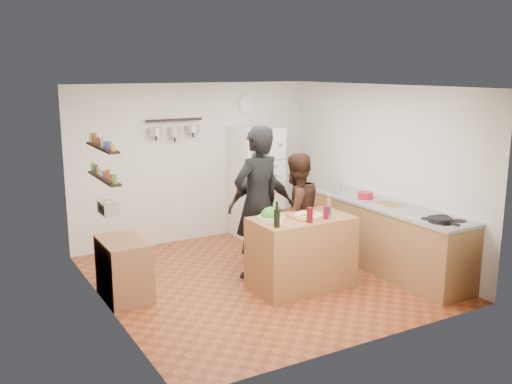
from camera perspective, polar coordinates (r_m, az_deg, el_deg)
room_shell at (r=7.61m, az=-1.07°, el=1.14°), size 4.20×4.20×4.20m
prep_island at (r=7.22m, az=4.54°, el=-6.05°), size 1.25×0.72×0.91m
pizza_board at (r=7.11m, az=5.23°, el=-2.43°), size 0.42×0.34×0.02m
pizza at (r=7.11m, az=5.23°, el=-2.28°), size 0.34×0.34×0.02m
salad_bowl at (r=6.90m, az=1.49°, el=-2.66°), size 0.31×0.31×0.06m
wine_bottle at (r=6.62m, az=2.10°, el=-2.63°), size 0.07×0.07×0.22m
wine_glass_near at (r=6.85m, az=5.40°, el=-2.31°), size 0.08×0.08×0.18m
wine_glass_far at (r=7.03m, az=7.02°, el=-2.06°), size 0.07×0.07×0.16m
pepper_mill at (r=7.36m, az=7.30°, el=-1.29°), size 0.06×0.06×0.19m
salt_canister at (r=7.15m, az=7.15°, el=-1.95°), size 0.08×0.08×0.13m
person_left at (r=7.41m, az=0.13°, el=-1.08°), size 0.81×0.61×2.01m
person_center at (r=7.69m, az=3.98°, el=-2.11°), size 0.84×0.68×1.63m
person_back at (r=8.00m, az=0.51°, el=-1.57°), size 1.01×0.61×1.61m
counter_run at (r=8.03m, az=12.99°, el=-4.47°), size 0.63×2.63×0.90m
stove_top at (r=7.27m, az=18.22°, el=-2.77°), size 0.60×0.62×0.02m
skillet at (r=7.16m, az=17.93°, el=-2.66°), size 0.29×0.29×0.05m
sink at (r=8.53m, az=9.30°, el=-0.09°), size 0.50×0.80×0.03m
cutting_board at (r=7.92m, az=13.09°, el=-1.26°), size 0.30×0.40×0.02m
red_bowl at (r=8.18m, az=10.88°, el=-0.33°), size 0.22×0.22×0.09m
fridge at (r=9.30m, az=0.06°, el=0.99°), size 0.70×0.68×1.80m
wall_clock at (r=9.42m, az=-0.94°, el=8.81°), size 0.30×0.03×0.30m
spice_shelf_lower at (r=6.69m, az=-14.97°, el=1.35°), size 0.12×1.00×0.02m
spice_shelf_upper at (r=6.63m, az=-15.14°, el=4.32°), size 0.12×1.00×0.02m
produce_basket at (r=6.77m, az=-14.56°, el=-1.53°), size 0.18×0.35×0.14m
side_table at (r=7.07m, az=-13.05°, el=-7.51°), size 0.50×0.80×0.73m
pot_rack at (r=8.81m, az=-8.18°, el=7.14°), size 0.90×0.04×0.04m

